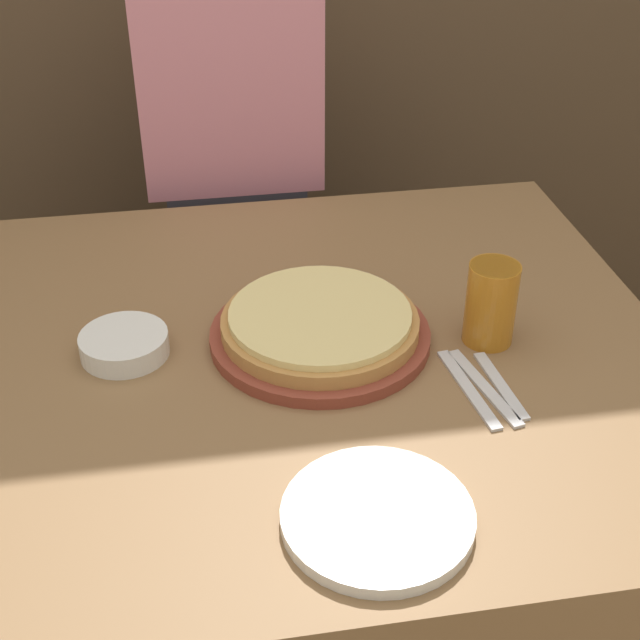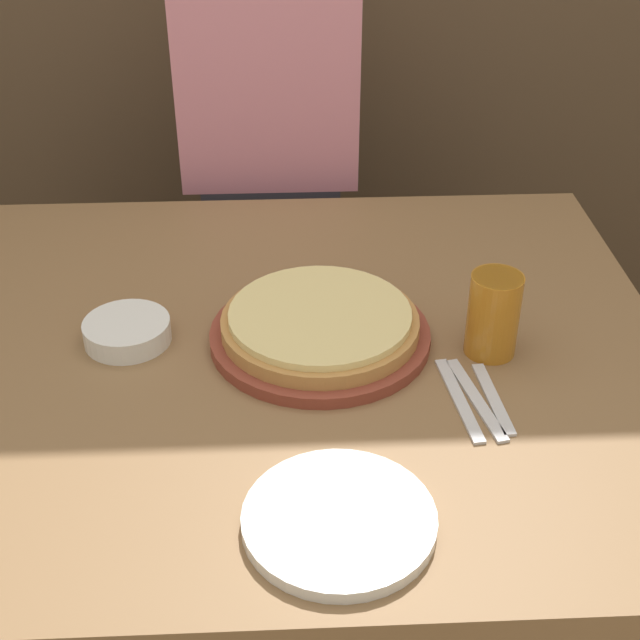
% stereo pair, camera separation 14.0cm
% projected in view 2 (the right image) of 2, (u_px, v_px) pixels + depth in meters
% --- Properties ---
extents(ground_plane, '(12.00, 12.00, 0.00)m').
position_uv_depth(ground_plane, '(286.00, 639.00, 1.81)').
color(ground_plane, '#756047').
extents(dining_table, '(1.26, 1.07, 0.73)m').
position_uv_depth(dining_table, '(281.00, 511.00, 1.61)').
color(dining_table, olive).
rests_on(dining_table, ground_plane).
extents(pizza_on_board, '(0.35, 0.35, 0.06)m').
position_uv_depth(pizza_on_board, '(320.00, 327.00, 1.41)').
color(pizza_on_board, brown).
rests_on(pizza_on_board, dining_table).
extents(beer_glass, '(0.08, 0.08, 0.14)m').
position_uv_depth(beer_glass, '(494.00, 311.00, 1.36)').
color(beer_glass, '#B7701E').
rests_on(beer_glass, dining_table).
extents(dinner_plate, '(0.24, 0.24, 0.02)m').
position_uv_depth(dinner_plate, '(339.00, 520.00, 1.09)').
color(dinner_plate, white).
rests_on(dinner_plate, dining_table).
extents(side_bowl, '(0.14, 0.14, 0.04)m').
position_uv_depth(side_bowl, '(127.00, 331.00, 1.42)').
color(side_bowl, white).
rests_on(side_bowl, dining_table).
extents(fork, '(0.04, 0.20, 0.00)m').
position_uv_depth(fork, '(459.00, 400.00, 1.29)').
color(fork, silver).
rests_on(fork, dining_table).
extents(dinner_knife, '(0.06, 0.19, 0.00)m').
position_uv_depth(dinner_knife, '(476.00, 399.00, 1.30)').
color(dinner_knife, silver).
rests_on(dinner_knife, dining_table).
extents(spoon, '(0.03, 0.17, 0.00)m').
position_uv_depth(spoon, '(493.00, 399.00, 1.30)').
color(spoon, silver).
rests_on(spoon, dining_table).
extents(diner_person, '(0.38, 0.20, 1.33)m').
position_uv_depth(diner_person, '(271.00, 195.00, 2.04)').
color(diner_person, '#33333D').
rests_on(diner_person, ground_plane).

